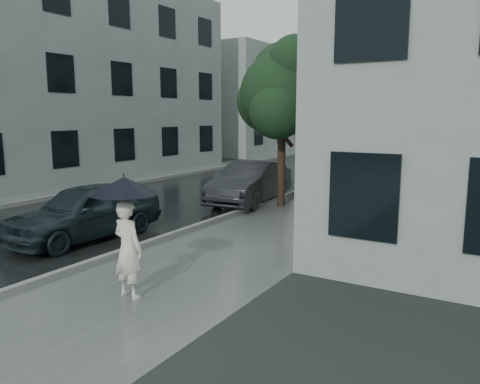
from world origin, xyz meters
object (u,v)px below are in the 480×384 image
Objects in this scene: car_far at (250,182)px; car_near at (85,211)px; pedestrian at (128,249)px; lamp_post at (318,118)px; street_tree at (284,93)px.

car_near is at bearing -106.23° from car_far.
car_far reaches higher than car_near.
car_far is at bearing -67.40° from pedestrian.
lamp_post is (-1.79, 12.79, 2.01)m from pedestrian.
lamp_post is at bearing 76.53° from car_far.
street_tree is 1.26× the size of car_far.
lamp_post reaches higher than pedestrian.
pedestrian is 0.41× the size of car_near.
pedestrian is 13.07m from lamp_post.
street_tree is 7.29m from car_near.
street_tree reaches higher than pedestrian.
lamp_post reaches higher than car_far.
street_tree is 4.43m from lamp_post.
car_near is 0.93× the size of car_far.
car_near is at bearing -25.56° from pedestrian.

